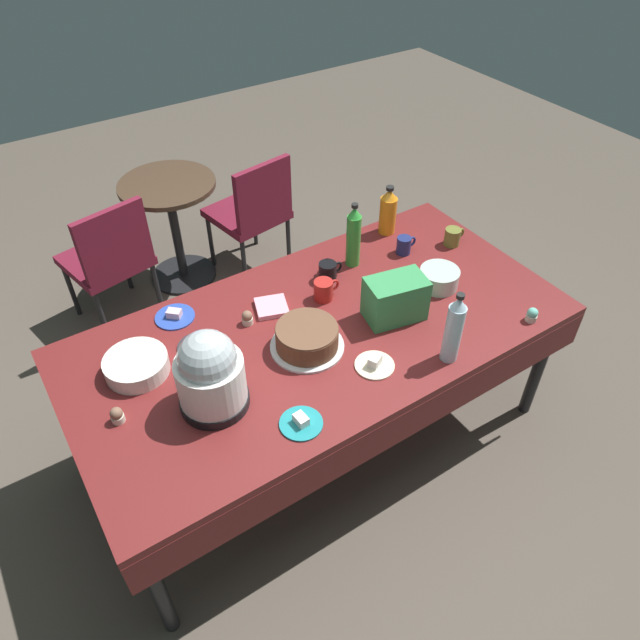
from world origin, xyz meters
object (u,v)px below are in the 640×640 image
object	(u,v)px
frosted_layer_cake	(307,338)
soda_bottle_orange_juice	(388,211)
ceramic_snack_bowl	(136,365)
slow_cooker	(210,374)
coffee_mug_red	(324,290)
maroon_chair_right	(253,209)
soda_bottle_lime_soda	(353,237)
dessert_plate_teal	(301,422)
dessert_plate_cream	(375,364)
glass_salad_bowl	(439,278)
coffee_mug_navy	(404,245)
cupcake_lemon	(117,415)
soda_bottle_water	(454,329)
coffee_mug_black	(328,271)
cupcake_cocoa	(247,318)
coffee_mug_olive	(453,237)
potluck_table	(320,339)
round_cafe_table	(172,214)
dessert_plate_charcoal	(198,346)
dessert_plate_cobalt	(175,316)
cupcake_vanilla	(532,315)
soda_carton	(395,299)

from	to	relation	value
frosted_layer_cake	soda_bottle_orange_juice	distance (m)	0.98
ceramic_snack_bowl	slow_cooker	bearing A→B (deg)	-59.64
coffee_mug_red	maroon_chair_right	distance (m)	1.33
soda_bottle_lime_soda	dessert_plate_teal	bearing A→B (deg)	-136.20
dessert_plate_cream	soda_bottle_orange_juice	xyz separation A→B (m)	(0.65, 0.76, 0.11)
glass_salad_bowl	coffee_mug_navy	bearing A→B (deg)	83.43
cupcake_lemon	soda_bottle_water	xyz separation A→B (m)	(1.26, -0.43, 0.13)
soda_bottle_lime_soda	coffee_mug_black	world-z (taller)	soda_bottle_lime_soda
cupcake_cocoa	coffee_mug_olive	size ratio (longest dim) A/B	0.55
potluck_table	round_cafe_table	world-z (taller)	potluck_table
frosted_layer_cake	potluck_table	bearing A→B (deg)	31.84
maroon_chair_right	coffee_mug_black	bearing A→B (deg)	-99.24
round_cafe_table	maroon_chair_right	bearing A→B (deg)	-25.84
glass_salad_bowl	cupcake_cocoa	bearing A→B (deg)	163.70
cupcake_cocoa	coffee_mug_black	size ratio (longest dim) A/B	0.53
dessert_plate_charcoal	dessert_plate_cobalt	world-z (taller)	same
dessert_plate_charcoal	coffee_mug_olive	distance (m)	1.42
soda_bottle_lime_soda	coffee_mug_olive	size ratio (longest dim) A/B	2.77
cupcake_vanilla	cupcake_lemon	distance (m)	1.78
dessert_plate_cream	coffee_mug_navy	xyz separation A→B (m)	(0.61, 0.56, 0.03)
slow_cooker	soda_carton	size ratio (longest dim) A/B	1.36
ceramic_snack_bowl	soda_bottle_water	size ratio (longest dim) A/B	0.76
frosted_layer_cake	dessert_plate_cream	xyz separation A→B (m)	(0.17, -0.24, -0.04)
ceramic_snack_bowl	soda_bottle_orange_juice	size ratio (longest dim) A/B	0.96
dessert_plate_cobalt	maroon_chair_right	bearing A→B (deg)	47.66
glass_salad_bowl	soda_bottle_lime_soda	world-z (taller)	soda_bottle_lime_soda
ceramic_snack_bowl	coffee_mug_olive	distance (m)	1.69
potluck_table	round_cafe_table	size ratio (longest dim) A/B	3.06
dessert_plate_cream	dessert_plate_teal	xyz separation A→B (m)	(-0.41, -0.09, -0.00)
potluck_table	soda_bottle_orange_juice	xyz separation A→B (m)	(0.72, 0.45, 0.19)
slow_cooker	maroon_chair_right	world-z (taller)	slow_cooker
glass_salad_bowl	coffee_mug_navy	xyz separation A→B (m)	(0.03, 0.30, 0.00)
potluck_table	slow_cooker	world-z (taller)	slow_cooker
cupcake_lemon	coffee_mug_black	bearing A→B (deg)	14.18
dessert_plate_charcoal	maroon_chair_right	bearing A→B (deg)	53.77
coffee_mug_olive	soda_carton	distance (m)	0.67
coffee_mug_olive	dessert_plate_charcoal	bearing A→B (deg)	179.31
soda_bottle_lime_soda	coffee_mug_red	size ratio (longest dim) A/B	2.59
maroon_chair_right	soda_bottle_water	bearing A→B (deg)	-91.94
soda_bottle_orange_juice	maroon_chair_right	distance (m)	1.09
soda_bottle_orange_juice	round_cafe_table	size ratio (longest dim) A/B	0.37
dessert_plate_cream	round_cafe_table	world-z (taller)	dessert_plate_cream
ceramic_snack_bowl	round_cafe_table	bearing A→B (deg)	64.04
coffee_mug_black	coffee_mug_navy	bearing A→B (deg)	-3.65
cupcake_vanilla	cupcake_lemon	world-z (taller)	same
coffee_mug_black	soda_carton	bearing A→B (deg)	-75.86
glass_salad_bowl	cupcake_cocoa	distance (m)	0.92
soda_bottle_orange_juice	soda_bottle_water	distance (m)	0.96
maroon_chair_right	ceramic_snack_bowl	bearing A→B (deg)	-133.55
cupcake_vanilla	coffee_mug_red	distance (m)	0.93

